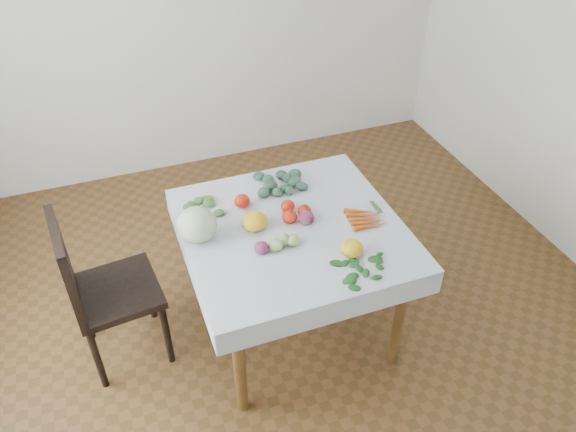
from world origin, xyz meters
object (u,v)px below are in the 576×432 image
Objects in this scene: table at (292,242)px; cabbage at (197,225)px; heirloom_back at (254,221)px; chair at (96,285)px; carrot_bunch at (368,218)px.

table is 4.96× the size of cabbage.
heirloom_back is (-0.19, 0.06, 0.15)m from table.
table is 1.04m from chair.
cabbage is 1.00× the size of carrot_bunch.
heirloom_back is at bearing -5.62° from chair.
cabbage is 0.89m from carrot_bunch.
chair is (-1.02, 0.14, -0.10)m from table.
table is 0.42m from carrot_bunch.
carrot_bunch is at bearing -14.21° from heirloom_back.
cabbage is (-0.48, 0.08, 0.19)m from table.
cabbage is at bearing 176.00° from heirloom_back.
chair reaches higher than table.
carrot_bunch reaches higher than table.
table is at bearing -9.45° from cabbage.
cabbage is 1.49× the size of heirloom_back.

